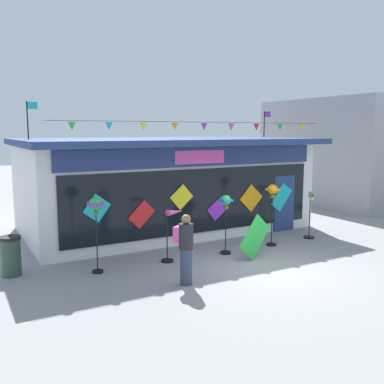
{
  "coord_description": "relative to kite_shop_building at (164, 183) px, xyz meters",
  "views": [
    {
      "loc": [
        -7.03,
        -8.66,
        3.59
      ],
      "look_at": [
        -0.83,
        2.36,
        1.79
      ],
      "focal_mm": 40.14,
      "sensor_mm": 36.0,
      "label": 1
    }
  ],
  "objects": [
    {
      "name": "ground_plane",
      "position": [
        0.2,
        -5.57,
        -1.68
      ],
      "size": [
        80.0,
        80.0,
        0.0
      ],
      "primitive_type": "plane",
      "color": "gray"
    },
    {
      "name": "kite_shop_building",
      "position": [
        0.0,
        0.0,
        0.0
      ],
      "size": [
        10.23,
        5.89,
        4.5
      ],
      "color": "silver",
      "rests_on": "ground_plane"
    },
    {
      "name": "wind_spinner_far_left",
      "position": [
        -3.75,
        -3.85,
        -0.06
      ],
      "size": [
        0.36,
        0.36,
        1.96
      ],
      "color": "black",
      "rests_on": "ground_plane"
    },
    {
      "name": "wind_spinner_left",
      "position": [
        -1.63,
        -3.89,
        -0.73
      ],
      "size": [
        0.72,
        0.34,
        1.47
      ],
      "color": "black",
      "rests_on": "ground_plane"
    },
    {
      "name": "wind_spinner_center_left",
      "position": [
        0.05,
        -4.01,
        -0.35
      ],
      "size": [
        0.32,
        0.32,
        1.75
      ],
      "color": "black",
      "rests_on": "ground_plane"
    },
    {
      "name": "wind_spinner_center_right",
      "position": [
        1.83,
        -3.96,
        -0.15
      ],
      "size": [
        0.32,
        0.32,
        1.95
      ],
      "color": "black",
      "rests_on": "ground_plane"
    },
    {
      "name": "wind_spinner_right",
      "position": [
        3.53,
        -3.88,
        -0.86
      ],
      "size": [
        0.35,
        0.35,
        1.61
      ],
      "color": "black",
      "rests_on": "ground_plane"
    },
    {
      "name": "person_near_camera",
      "position": [
        -2.2,
        -5.68,
        -0.79
      ],
      "size": [
        0.44,
        0.47,
        1.68
      ],
      "rotation": [
        0.0,
        0.0,
        0.62
      ],
      "color": "#333D56",
      "rests_on": "ground_plane"
    },
    {
      "name": "trash_bin",
      "position": [
        -5.7,
        -3.01,
        -1.17
      ],
      "size": [
        0.52,
        0.52,
        1.0
      ],
      "color": "#2D4238",
      "rests_on": "ground_plane"
    },
    {
      "name": "display_kite_on_ground",
      "position": [
        0.48,
        -4.84,
        -1.05
      ],
      "size": [
        1.26,
        0.28,
        1.26
      ],
      "primitive_type": "cube",
      "rotation": [
        -0.22,
        0.79,
        0.0
      ],
      "color": "green",
      "rests_on": "ground_plane"
    },
    {
      "name": "neighbour_building",
      "position": [
        11.24,
        1.15,
        0.89
      ],
      "size": [
        5.96,
        7.33,
        5.13
      ],
      "primitive_type": "cube",
      "color": "#99999E",
      "rests_on": "ground_plane"
    }
  ]
}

